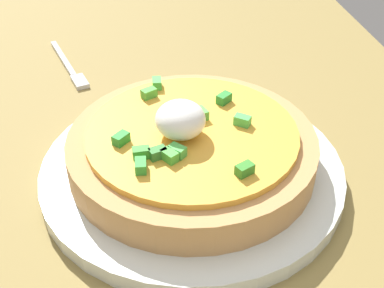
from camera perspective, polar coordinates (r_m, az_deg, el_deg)
dining_table at (r=48.13cm, az=-12.71°, el=-1.75°), size 92.92×74.79×2.83cm
plate at (r=42.47cm, az=0.00°, el=-2.94°), size 25.21×25.21×1.46cm
pizza at (r=40.92cm, az=-0.05°, el=-0.33°), size 20.26×20.26×6.25cm
fork at (r=60.22cm, az=-13.84°, el=8.42°), size 11.98×4.65×0.50cm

